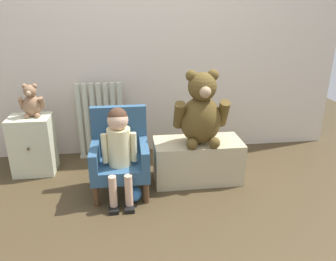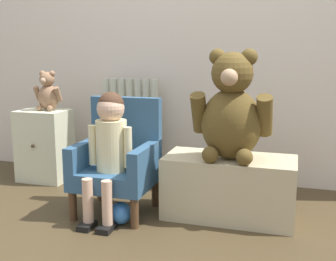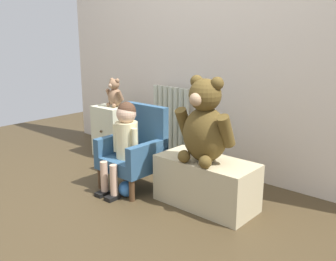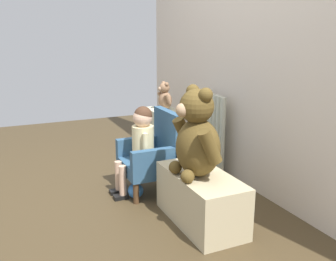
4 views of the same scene
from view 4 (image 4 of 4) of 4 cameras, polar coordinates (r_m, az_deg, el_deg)
ground_plane at (r=2.79m, az=-8.57°, el=-11.89°), size 6.00×6.00×0.00m
back_wall at (r=3.02m, az=13.05°, el=13.57°), size 3.80×0.05×2.40m
radiator at (r=3.39m, az=6.55°, el=-0.50°), size 0.43×0.05×0.72m
small_dresser at (r=3.80m, az=-0.93°, el=-0.41°), size 0.34×0.29×0.50m
child_armchair at (r=2.98m, az=-2.21°, el=-3.69°), size 0.42×0.40×0.65m
child_figure at (r=2.90m, az=-4.25°, el=-1.17°), size 0.25×0.35×0.70m
low_bench at (r=2.54m, az=4.98°, el=-10.27°), size 0.71×0.34×0.34m
large_teddy_bear at (r=2.37m, az=4.43°, el=-1.07°), size 0.42×0.30×0.58m
small_teddy_bear at (r=3.69m, az=-0.51°, el=5.07°), size 0.20×0.14×0.28m
toy_ball at (r=2.93m, az=-4.96°, el=-9.10°), size 0.12×0.12×0.12m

